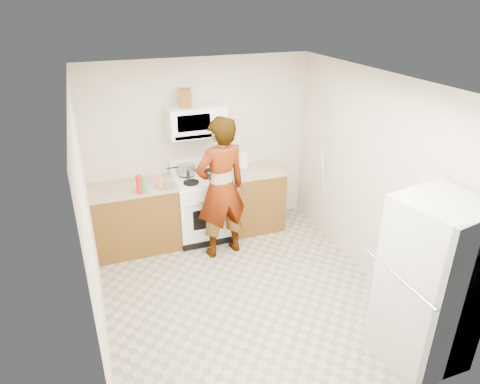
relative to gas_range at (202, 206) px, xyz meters
name	(u,v)px	position (x,y,z in m)	size (l,w,h in m)	color
floor	(246,294)	(0.10, -1.48, -0.49)	(3.60, 3.60, 0.00)	gray
back_wall	(201,148)	(0.10, 0.31, 0.76)	(3.20, 0.02, 2.50)	beige
right_wall	(371,179)	(1.69, -1.48, 0.76)	(0.02, 3.60, 2.50)	beige
cabinet_left	(136,219)	(-0.94, 0.01, -0.04)	(1.12, 0.62, 0.90)	brown
counter_left	(132,188)	(-0.94, 0.01, 0.43)	(1.14, 0.64, 0.04)	tan
cabinet_right	(253,200)	(0.78, 0.01, -0.04)	(0.80, 0.62, 0.90)	brown
counter_right	(253,171)	(0.78, 0.01, 0.43)	(0.82, 0.64, 0.04)	tan
gas_range	(202,206)	(0.00, 0.00, 0.00)	(0.76, 0.65, 1.13)	white
microwave	(196,121)	(0.00, 0.13, 1.21)	(0.76, 0.38, 0.40)	white
person	(221,189)	(0.12, -0.52, 0.48)	(0.70, 0.46, 1.92)	tan
fridge	(429,285)	(1.33, -2.93, 0.36)	(0.70, 0.70, 1.70)	silver
kettle	(243,160)	(0.69, 0.16, 0.55)	(0.16, 0.16, 0.20)	white
jug	(185,98)	(-0.14, 0.11, 1.53)	(0.14, 0.14, 0.24)	brown
saucepan	(186,169)	(-0.17, 0.15, 0.54)	(0.25, 0.25, 0.14)	#B1B1B6
tray	(212,176)	(0.13, -0.07, 0.47)	(0.25, 0.16, 0.05)	white
bottle_spray	(139,184)	(-0.87, -0.24, 0.57)	(0.07, 0.07, 0.25)	red
bottle_hot_sauce	(160,181)	(-0.59, -0.14, 0.53)	(0.05, 0.05, 0.16)	orange
bottle_green_cap	(144,186)	(-0.82, -0.25, 0.55)	(0.06, 0.06, 0.20)	green
pot_lid	(164,186)	(-0.54, -0.15, 0.46)	(0.25, 0.25, 0.01)	white
broom	(324,190)	(1.69, -0.47, 0.19)	(0.03, 0.03, 1.35)	silver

